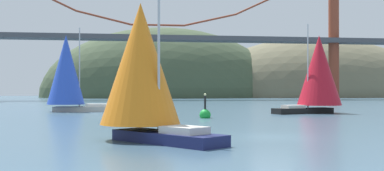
{
  "coord_description": "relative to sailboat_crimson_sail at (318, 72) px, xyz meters",
  "views": [
    {
      "loc": [
        -8.67,
        -26.74,
        2.8
      ],
      "look_at": [
        0.0,
        33.16,
        3.26
      ],
      "focal_mm": 44.3,
      "sensor_mm": 36.0,
      "label": 1
    }
  ],
  "objects": [
    {
      "name": "ground_plane",
      "position": [
        -13.77,
        -25.61,
        -4.79
      ],
      "size": [
        360.0,
        360.0,
        0.0
      ],
      "primitive_type": "plane",
      "color": "#426075"
    },
    {
      "name": "headland_center",
      "position": [
        -8.77,
        109.39,
        -4.79
      ],
      "size": [
        82.79,
        44.0,
        47.67
      ],
      "primitive_type": "ellipsoid",
      "color": "#425138",
      "rests_on": "ground_plane"
    },
    {
      "name": "headland_right",
      "position": [
        46.23,
        109.39,
        -4.79
      ],
      "size": [
        87.7,
        44.0,
        42.72
      ],
      "primitive_type": "ellipsoid",
      "color": "#6B664C",
      "rests_on": "ground_plane"
    },
    {
      "name": "suspension_bridge",
      "position": [
        -13.77,
        69.39,
        12.57
      ],
      "size": [
        131.91,
        6.0,
        38.7
      ],
      "color": "brown",
      "rests_on": "ground_plane"
    },
    {
      "name": "sailboat_crimson_sail",
      "position": [
        0.0,
        0.0,
        0.0
      ],
      "size": [
        9.21,
        6.31,
        10.31
      ],
      "color": "black",
      "rests_on": "ground_plane"
    },
    {
      "name": "sailboat_blue_spinnaker",
      "position": [
        -29.36,
        7.9,
        0.12
      ],
      "size": [
        8.89,
        5.07,
        10.43
      ],
      "color": "#B7B2A8",
      "rests_on": "ground_plane"
    },
    {
      "name": "sailboat_orange_sail",
      "position": [
        -21.44,
        -26.35,
        -0.82
      ],
      "size": [
        7.3,
        8.11,
        8.66
      ],
      "color": "#191E4C",
      "rests_on": "ground_plane"
    },
    {
      "name": "channel_buoy",
      "position": [
        -14.65,
        -7.32,
        -4.42
      ],
      "size": [
        1.1,
        1.1,
        2.64
      ],
      "color": "green",
      "rests_on": "ground_plane"
    }
  ]
}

